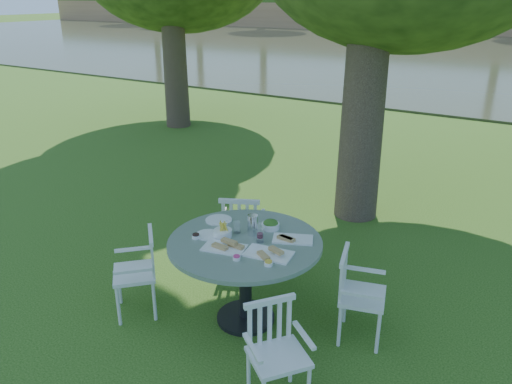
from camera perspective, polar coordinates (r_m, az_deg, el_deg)
ground at (r=5.90m, az=-1.03°, el=-8.31°), size 140.00×140.00×0.00m
table at (r=4.65m, az=-1.25°, el=-7.36°), size 1.42×1.42×0.86m
chair_ne at (r=4.62m, az=11.09°, el=-10.81°), size 0.50×0.52×0.85m
chair_nw at (r=5.61m, az=-1.74°, el=-3.93°), size 0.58×0.57×0.89m
chair_sw at (r=5.00m, az=-12.83°, el=-8.31°), size 0.58×0.58×0.85m
chair_se at (r=3.95m, az=2.11°, el=-16.97°), size 0.56×0.56×0.82m
tableware at (r=4.60m, az=-0.99°, el=-4.88°), size 1.16×0.80×0.20m
river at (r=27.59m, az=26.37°, el=13.43°), size 100.00×28.00×0.12m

